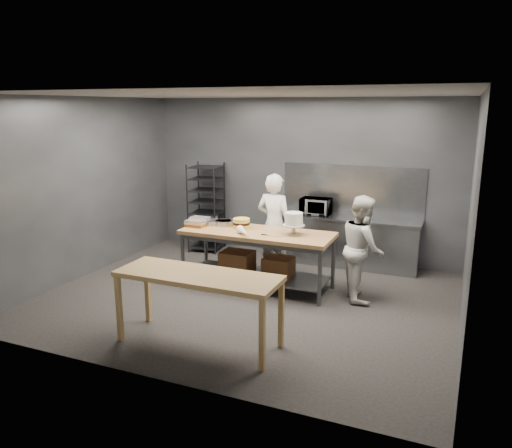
{
  "coord_description": "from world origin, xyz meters",
  "views": [
    {
      "loc": [
        2.89,
        -6.51,
        2.84
      ],
      "look_at": [
        -0.05,
        0.45,
        1.05
      ],
      "focal_mm": 35.0,
      "sensor_mm": 36.0,
      "label": 1
    }
  ],
  "objects_px": {
    "microwave": "(316,206)",
    "work_table": "(256,252)",
    "layer_cake": "(241,223)",
    "speed_rack": "(206,208)",
    "chef_behind": "(274,225)",
    "frosted_cake_stand": "(294,220)",
    "near_counter": "(198,281)",
    "chef_right": "(362,248)"
  },
  "relations": [
    {
      "from": "chef_right",
      "to": "near_counter",
      "type": "bearing_deg",
      "value": 124.09
    },
    {
      "from": "work_table",
      "to": "layer_cake",
      "type": "xyz_separation_m",
      "value": [
        -0.3,
        0.1,
        0.43
      ]
    },
    {
      "from": "layer_cake",
      "to": "chef_behind",
      "type": "bearing_deg",
      "value": 61.07
    },
    {
      "from": "chef_behind",
      "to": "layer_cake",
      "type": "distance_m",
      "value": 0.7
    },
    {
      "from": "work_table",
      "to": "near_counter",
      "type": "bearing_deg",
      "value": -86.33
    },
    {
      "from": "work_table",
      "to": "microwave",
      "type": "xyz_separation_m",
      "value": [
        0.48,
        1.68,
        0.48
      ]
    },
    {
      "from": "near_counter",
      "to": "microwave",
      "type": "relative_size",
      "value": 3.69
    },
    {
      "from": "frosted_cake_stand",
      "to": "layer_cake",
      "type": "height_order",
      "value": "frosted_cake_stand"
    },
    {
      "from": "near_counter",
      "to": "chef_behind",
      "type": "distance_m",
      "value": 2.81
    },
    {
      "from": "microwave",
      "to": "frosted_cake_stand",
      "type": "bearing_deg",
      "value": -85.32
    },
    {
      "from": "near_counter",
      "to": "speed_rack",
      "type": "distance_m",
      "value": 4.15
    },
    {
      "from": "speed_rack",
      "to": "microwave",
      "type": "height_order",
      "value": "speed_rack"
    },
    {
      "from": "chef_right",
      "to": "layer_cake",
      "type": "height_order",
      "value": "chef_right"
    },
    {
      "from": "frosted_cake_stand",
      "to": "microwave",
      "type": "bearing_deg",
      "value": 94.68
    },
    {
      "from": "near_counter",
      "to": "frosted_cake_stand",
      "type": "height_order",
      "value": "frosted_cake_stand"
    },
    {
      "from": "microwave",
      "to": "layer_cake",
      "type": "relative_size",
      "value": 2.02
    },
    {
      "from": "near_counter",
      "to": "chef_behind",
      "type": "height_order",
      "value": "chef_behind"
    },
    {
      "from": "speed_rack",
      "to": "work_table",
      "type": "bearing_deg",
      "value": -42.31
    },
    {
      "from": "microwave",
      "to": "work_table",
      "type": "bearing_deg",
      "value": -105.94
    },
    {
      "from": "work_table",
      "to": "near_counter",
      "type": "xyz_separation_m",
      "value": [
        0.13,
        -2.1,
        0.24
      ]
    },
    {
      "from": "chef_right",
      "to": "layer_cake",
      "type": "bearing_deg",
      "value": 69.63
    },
    {
      "from": "chef_behind",
      "to": "chef_right",
      "type": "relative_size",
      "value": 1.11
    },
    {
      "from": "work_table",
      "to": "speed_rack",
      "type": "height_order",
      "value": "speed_rack"
    },
    {
      "from": "work_table",
      "to": "speed_rack",
      "type": "relative_size",
      "value": 1.37
    },
    {
      "from": "chef_behind",
      "to": "layer_cake",
      "type": "bearing_deg",
      "value": 67.86
    },
    {
      "from": "microwave",
      "to": "layer_cake",
      "type": "height_order",
      "value": "microwave"
    },
    {
      "from": "speed_rack",
      "to": "layer_cake",
      "type": "distance_m",
      "value": 2.09
    },
    {
      "from": "speed_rack",
      "to": "chef_right",
      "type": "distance_m",
      "value": 3.69
    },
    {
      "from": "chef_right",
      "to": "frosted_cake_stand",
      "type": "relative_size",
      "value": 4.54
    },
    {
      "from": "work_table",
      "to": "layer_cake",
      "type": "distance_m",
      "value": 0.53
    },
    {
      "from": "work_table",
      "to": "chef_behind",
      "type": "xyz_separation_m",
      "value": [
        0.03,
        0.71,
        0.3
      ]
    },
    {
      "from": "chef_right",
      "to": "layer_cake",
      "type": "xyz_separation_m",
      "value": [
        -1.95,
        -0.06,
        0.21
      ]
    },
    {
      "from": "frosted_cake_stand",
      "to": "layer_cake",
      "type": "bearing_deg",
      "value": 174.77
    },
    {
      "from": "near_counter",
      "to": "chef_right",
      "type": "height_order",
      "value": "chef_right"
    },
    {
      "from": "near_counter",
      "to": "frosted_cake_stand",
      "type": "relative_size",
      "value": 5.75
    },
    {
      "from": "speed_rack",
      "to": "chef_right",
      "type": "bearing_deg",
      "value": -22.82
    },
    {
      "from": "layer_cake",
      "to": "microwave",
      "type": "bearing_deg",
      "value": 63.64
    },
    {
      "from": "near_counter",
      "to": "chef_behind",
      "type": "relative_size",
      "value": 1.14
    },
    {
      "from": "frosted_cake_stand",
      "to": "chef_right",
      "type": "bearing_deg",
      "value": 8.05
    },
    {
      "from": "chef_behind",
      "to": "chef_right",
      "type": "xyz_separation_m",
      "value": [
        1.61,
        -0.54,
        -0.09
      ]
    },
    {
      "from": "chef_behind",
      "to": "microwave",
      "type": "distance_m",
      "value": 1.08
    },
    {
      "from": "speed_rack",
      "to": "layer_cake",
      "type": "height_order",
      "value": "speed_rack"
    }
  ]
}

